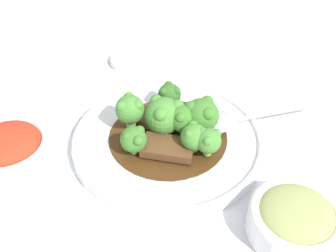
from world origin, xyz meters
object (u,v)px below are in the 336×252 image
at_px(broccoli_floret_3, 169,94).
at_px(broccoli_floret_5, 135,140).
at_px(beef_strip_1, 168,148).
at_px(main_plate, 168,139).
at_px(broccoli_floret_6, 130,109).
at_px(serving_spoon, 221,121).
at_px(side_bowl_kimchi, 10,151).
at_px(beef_strip_0, 151,119).
at_px(side_bowl_appetizer, 295,219).
at_px(sauce_dish, 131,60).
at_px(broccoli_floret_7, 182,118).
at_px(beef_strip_2, 188,117).
at_px(broccoli_floret_2, 202,115).
at_px(broccoli_floret_0, 194,136).
at_px(broccoli_floret_4, 164,115).
at_px(broccoli_floret_1, 208,140).

distance_m(broccoli_floret_3, broccoli_floret_5, 0.11).
bearing_deg(beef_strip_1, main_plate, -127.38).
bearing_deg(broccoli_floret_6, serving_spoon, 145.31).
distance_m(serving_spoon, side_bowl_kimchi, 0.29).
distance_m(beef_strip_0, beef_strip_1, 0.07).
xyz_separation_m(side_bowl_appetizer, sauce_dish, (-0.06, -0.42, -0.02)).
bearing_deg(broccoli_floret_7, beef_strip_2, -145.63).
xyz_separation_m(broccoli_floret_2, side_bowl_kimchi, (0.23, -0.12, -0.02)).
bearing_deg(side_bowl_appetizer, broccoli_floret_2, -95.18).
bearing_deg(beef_strip_0, beef_strip_1, 74.70).
bearing_deg(main_plate, broccoli_floret_5, 3.68).
distance_m(beef_strip_2, broccoli_floret_7, 0.04).
xyz_separation_m(broccoli_floret_0, serving_spoon, (-0.06, -0.02, -0.02)).
xyz_separation_m(broccoli_floret_6, serving_spoon, (-0.11, 0.07, -0.03)).
height_order(broccoli_floret_3, side_bowl_appetizer, broccoli_floret_3).
distance_m(beef_strip_1, serving_spoon, 0.09).
distance_m(side_bowl_kimchi, side_bowl_appetizer, 0.36).
bearing_deg(broccoli_floret_4, broccoli_floret_1, 103.30).
relative_size(broccoli_floret_0, broccoli_floret_4, 0.77).
height_order(beef_strip_0, broccoli_floret_2, broccoli_floret_2).
height_order(broccoli_floret_3, broccoli_floret_6, broccoli_floret_6).
distance_m(broccoli_floret_1, broccoli_floret_6, 0.12).
height_order(broccoli_floret_5, sauce_dish, broccoli_floret_5).
xyz_separation_m(broccoli_floret_3, broccoli_floret_5, (0.10, 0.05, 0.00)).
bearing_deg(broccoli_floret_1, broccoli_floret_0, -62.37).
relative_size(beef_strip_1, broccoli_floret_1, 1.93).
bearing_deg(broccoli_floret_1, beef_strip_0, -78.56).
bearing_deg(sauce_dish, broccoli_floret_0, 74.99).
bearing_deg(beef_strip_2, broccoli_floret_6, -25.78).
distance_m(broccoli_floret_3, broccoli_floret_7, 0.07).
bearing_deg(beef_strip_2, broccoli_floret_5, 6.28).
relative_size(broccoli_floret_4, serving_spoon, 0.27).
relative_size(beef_strip_1, beef_strip_2, 1.06).
height_order(broccoli_floret_3, sauce_dish, broccoli_floret_3).
distance_m(main_plate, serving_spoon, 0.08).
bearing_deg(beef_strip_0, broccoli_floret_7, 109.97).
bearing_deg(beef_strip_1, beef_strip_2, -151.79).
height_order(broccoli_floret_0, serving_spoon, broccoli_floret_0).
distance_m(broccoli_floret_0, broccoli_floret_2, 0.04).
relative_size(broccoli_floret_3, broccoli_floret_6, 0.72).
distance_m(beef_strip_0, sauce_dish, 0.19).
xyz_separation_m(beef_strip_2, sauce_dish, (-0.04, -0.21, -0.02)).
relative_size(main_plate, serving_spoon, 1.35).
xyz_separation_m(beef_strip_1, broccoli_floret_6, (0.01, -0.07, 0.03)).
relative_size(beef_strip_1, serving_spoon, 0.39).
bearing_deg(side_bowl_appetizer, broccoli_floret_4, -83.91).
bearing_deg(serving_spoon, sauce_dish, -91.15).
relative_size(broccoli_floret_7, side_bowl_appetizer, 0.46).
relative_size(broccoli_floret_2, broccoli_floret_3, 1.42).
bearing_deg(broccoli_floret_3, side_bowl_appetizer, 85.86).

